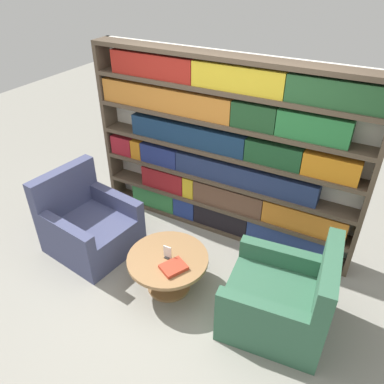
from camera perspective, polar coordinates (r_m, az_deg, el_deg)
The scene contains 7 objects.
ground_plane at distance 4.04m, azimuth -4.50°, elevation -15.92°, with size 14.00×14.00×0.00m, color gray.
bookshelf at distance 4.33m, azimuth 4.92°, elevation 6.06°, with size 3.24×0.30×2.17m.
armchair_left at distance 4.59m, azimuth -15.48°, elevation -4.98°, with size 1.02×0.97×0.95m.
armchair_right at distance 3.71m, azimuth 13.45°, elevation -15.81°, with size 1.00×0.94×0.95m.
coffee_table at distance 3.94m, azimuth -3.67°, elevation -11.15°, with size 0.83×0.83×0.42m.
table_sign at distance 3.82m, azimuth -3.76°, elevation -9.24°, with size 0.09×0.06×0.14m.
stray_book at distance 3.73m, azimuth -2.83°, elevation -11.38°, with size 0.28×0.30×0.04m.
Camera 1 is at (1.52, -2.16, 3.06)m, focal length 35.00 mm.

